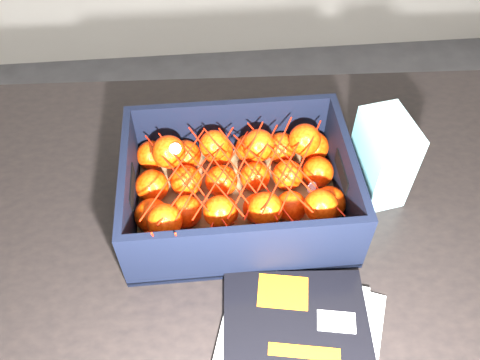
{
  "coord_description": "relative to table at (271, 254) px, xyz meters",
  "views": [
    {
      "loc": [
        0.16,
        -0.29,
        1.45
      ],
      "look_at": [
        0.2,
        0.21,
        0.86
      ],
      "focal_mm": 37.04,
      "sensor_mm": 36.0,
      "label": 1
    }
  ],
  "objects": [
    {
      "name": "table",
      "position": [
        0.0,
        0.0,
        0.0
      ],
      "size": [
        1.23,
        0.85,
        0.75
      ],
      "color": "black",
      "rests_on": "ground"
    },
    {
      "name": "produce_crate",
      "position": [
        -0.06,
        0.04,
        0.14
      ],
      "size": [
        0.37,
        0.28,
        0.13
      ],
      "color": "olive",
      "rests_on": "table"
    },
    {
      "name": "clementine_heap",
      "position": [
        -0.06,
        0.04,
        0.15
      ],
      "size": [
        0.35,
        0.26,
        0.1
      ],
      "color": "#F63105",
      "rests_on": "produce_crate"
    },
    {
      "name": "mesh_net",
      "position": [
        -0.06,
        0.03,
        0.2
      ],
      "size": [
        0.31,
        0.25,
        0.09
      ],
      "color": "red",
      "rests_on": "clementine_heap"
    },
    {
      "name": "retail_carton",
      "position": [
        0.19,
        0.06,
        0.18
      ],
      "size": [
        0.09,
        0.12,
        0.16
      ],
      "primitive_type": "cube",
      "rotation": [
        0.0,
        0.0,
        0.17
      ],
      "color": "white",
      "rests_on": "table"
    }
  ]
}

